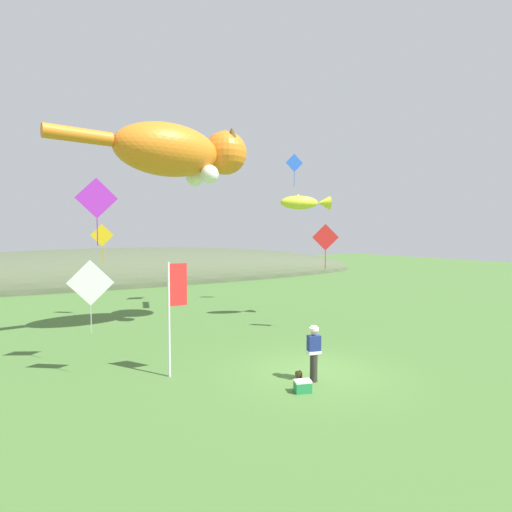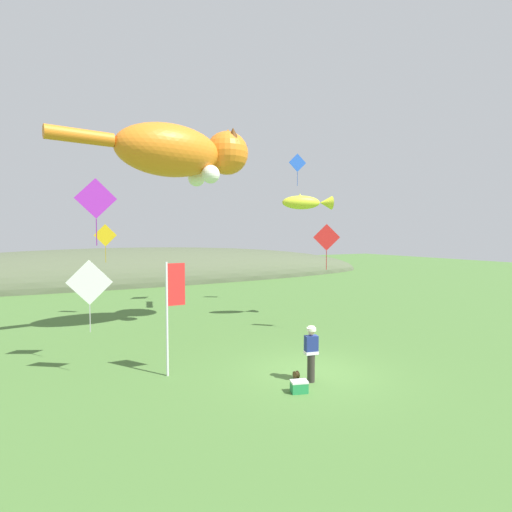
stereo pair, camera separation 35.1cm
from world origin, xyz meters
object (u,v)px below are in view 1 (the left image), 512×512
object	(u,v)px
kite_diamond_violet	(97,199)
kite_diamond_blue	(294,163)
kite_fish_windsock	(305,202)
kite_diamond_white	(90,283)
kite_diamond_gold	(102,236)
kite_diamond_orange	(225,142)
kite_tube_streamer	(237,151)
festival_attendant	(314,352)
picnic_cooler	(303,386)
kite_spool	(299,374)
kite_giant_cat	(181,152)
festival_banner_pole	(174,302)
kite_diamond_red	(325,238)

from	to	relation	value
kite_diamond_violet	kite_diamond_blue	world-z (taller)	kite_diamond_blue
kite_fish_windsock	kite_diamond_white	size ratio (longest dim) A/B	1.19
kite_diamond_gold	kite_diamond_orange	bearing A→B (deg)	-4.26
kite_tube_streamer	kite_diamond_violet	xyz separation A→B (m)	(-8.34, -6.13, -3.52)
kite_tube_streamer	kite_diamond_orange	distance (m)	2.66
festival_attendant	kite_diamond_white	size ratio (longest dim) A/B	0.75
kite_diamond_violet	kite_diamond_blue	bearing A→B (deg)	28.98
picnic_cooler	kite_diamond_white	size ratio (longest dim) A/B	0.24
kite_tube_streamer	kite_diamond_orange	bearing A→B (deg)	80.17
kite_diamond_gold	kite_diamond_violet	bearing A→B (deg)	-99.46
kite_spool	kite_fish_windsock	distance (m)	10.77
kite_spool	kite_diamond_white	bearing A→B (deg)	149.74
festival_attendant	kite_fish_windsock	bearing A→B (deg)	55.44
kite_giant_cat	kite_tube_streamer	size ratio (longest dim) A/B	4.03
festival_banner_pole	kite_tube_streamer	bearing A→B (deg)	50.96
festival_attendant	festival_banner_pole	distance (m)	4.80
kite_diamond_orange	kite_diamond_blue	distance (m)	4.64
kite_fish_windsock	kite_spool	bearing A→B (deg)	-127.61
kite_spool	kite_giant_cat	world-z (taller)	kite_giant_cat
kite_diamond_violet	kite_fish_windsock	bearing A→B (deg)	16.11
festival_attendant	kite_giant_cat	xyz separation A→B (m)	(-1.45, 8.19, 7.53)
festival_attendant	picnic_cooler	distance (m)	1.25
kite_giant_cat	festival_banner_pole	bearing A→B (deg)	-112.01
festival_banner_pole	kite_diamond_white	world-z (taller)	kite_diamond_white
festival_banner_pole	kite_diamond_violet	xyz separation A→B (m)	(-2.07, 1.61, 3.38)
festival_attendant	picnic_cooler	world-z (taller)	festival_attendant
kite_diamond_gold	kite_diamond_white	bearing A→B (deg)	-100.83
festival_attendant	festival_banner_pole	bearing A→B (deg)	143.88
kite_tube_streamer	kite_diamond_red	xyz separation A→B (m)	(1.73, -5.70, -4.86)
kite_spool	kite_tube_streamer	distance (m)	13.87
kite_diamond_white	kite_spool	bearing A→B (deg)	-30.26
festival_attendant	kite_fish_windsock	world-z (taller)	kite_fish_windsock
kite_diamond_red	kite_diamond_violet	world-z (taller)	kite_diamond_violet
kite_spool	kite_diamond_violet	bearing A→B (deg)	145.27
kite_fish_windsock	kite_diamond_gold	distance (m)	11.23
kite_diamond_orange	festival_attendant	bearing A→B (deg)	-103.21
kite_spool	kite_diamond_red	size ratio (longest dim) A/B	0.11
kite_diamond_gold	kite_diamond_blue	distance (m)	12.60
kite_diamond_gold	kite_diamond_blue	xyz separation A→B (m)	(11.55, -1.85, 4.66)
kite_diamond_orange	kite_diamond_blue	size ratio (longest dim) A/B	1.16
picnic_cooler	kite_spool	bearing A→B (deg)	60.05
festival_banner_pole	kite_diamond_violet	size ratio (longest dim) A/B	1.67
festival_attendant	kite_diamond_gold	xyz separation A→B (m)	(-4.24, 13.38, 3.63)
festival_attendant	kite_tube_streamer	xyz separation A→B (m)	(2.59, 10.42, 8.41)
kite_diamond_orange	picnic_cooler	bearing A→B (deg)	-106.00
kite_diamond_gold	kite_diamond_white	size ratio (longest dim) A/B	0.90
kite_spool	kite_giant_cat	bearing A→B (deg)	98.91
festival_attendant	kite_diamond_orange	size ratio (longest dim) A/B	0.74
kite_spool	kite_diamond_orange	distance (m)	16.40
picnic_cooler	kite_tube_streamer	xyz separation A→B (m)	(3.41, 10.95, 9.18)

